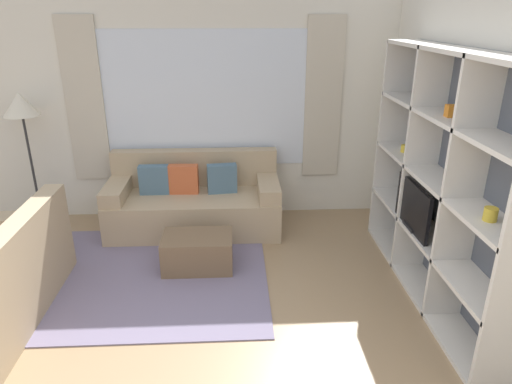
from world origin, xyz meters
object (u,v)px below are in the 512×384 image
object	(u,v)px
shelving_unit	(444,182)
floor_lamp	(22,111)
ottoman	(198,252)
couch_main	(194,202)

from	to	relation	value
shelving_unit	floor_lamp	distance (m)	4.45
shelving_unit	ottoman	size ratio (longest dim) A/B	3.58
ottoman	couch_main	bearing A→B (deg)	95.94
shelving_unit	floor_lamp	size ratio (longest dim) A/B	1.55
shelving_unit	couch_main	distance (m)	2.79
ottoman	floor_lamp	distance (m)	2.57
shelving_unit	couch_main	world-z (taller)	shelving_unit
shelving_unit	floor_lamp	bearing A→B (deg)	158.88
shelving_unit	ottoman	world-z (taller)	shelving_unit
couch_main	floor_lamp	xyz separation A→B (m)	(-1.87, 0.16, 1.08)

